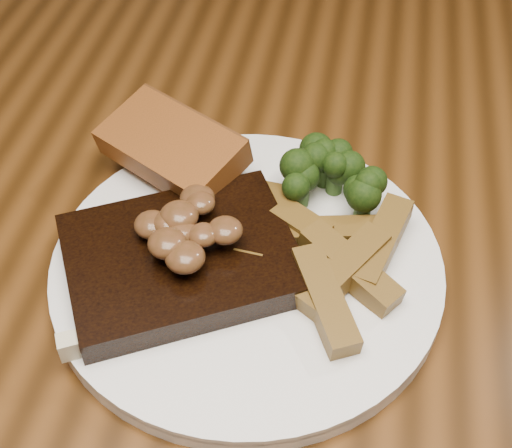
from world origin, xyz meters
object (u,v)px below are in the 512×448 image
Objects in this scene: steak at (182,260)px; dining_table at (278,304)px; garlic_bread at (173,166)px; potato_wedges at (314,262)px; chair_far at (326,66)px; plate at (247,268)px.

dining_table is at bearing 14.31° from steak.
dining_table is 13.57× the size of garlic_bread.
chair_far is at bearing 93.86° from potato_wedges.
steak is 0.11m from garlic_bread.
potato_wedges is (0.13, -0.08, -0.00)m from garlic_bread.
plate is (-0.01, -0.63, 0.23)m from chair_far.
garlic_bread reaches higher than plate.
chair_far is at bearing 56.93° from steak.
steak is at bearing -170.98° from potato_wedges.
plate is at bearing -17.09° from garlic_bread.
chair_far reaches higher than potato_wedges.
dining_table is 0.16m from garlic_bread.
chair_far reaches higher than garlic_bread.
chair_far is 5.69× the size of steak.
garlic_bread reaches higher than steak.
steak is (-0.07, -0.06, 0.12)m from dining_table.
steak reaches higher than plate.
plate is 0.05m from potato_wedges.
dining_table is 0.11m from plate.
dining_table is 0.60m from chair_far.
plate reaches higher than dining_table.
chair_far is 0.70m from steak.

